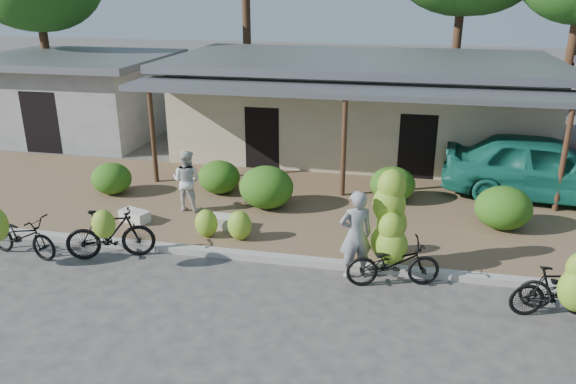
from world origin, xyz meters
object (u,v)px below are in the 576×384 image
(bike_right, at_px, (563,289))
(bike_far_right, at_px, (570,293))
(bystander, at_px, (187,180))
(vendor, at_px, (356,235))
(teal_van, at_px, (543,167))
(bike_left, at_px, (110,233))
(bike_far_left, at_px, (17,234))
(bike_center, at_px, (391,241))
(sack_near, at_px, (222,222))
(sack_far, at_px, (135,216))

(bike_right, bearing_deg, bike_far_right, -47.43)
(bystander, bearing_deg, vendor, 158.23)
(bike_far_right, bearing_deg, vendor, 92.48)
(vendor, height_order, teal_van, teal_van)
(bike_left, bearing_deg, bike_far_left, 79.03)
(bike_far_left, bearing_deg, bike_center, -74.98)
(sack_near, bearing_deg, teal_van, 25.18)
(bike_far_right, height_order, sack_near, bike_far_right)
(bike_right, distance_m, vendor, 3.87)
(bike_left, distance_m, bike_right, 9.06)
(sack_far, distance_m, bystander, 1.60)
(bike_right, bearing_deg, teal_van, -20.12)
(bike_right, height_order, vendor, vendor)
(bike_center, distance_m, bystander, 5.87)
(bike_left, height_order, sack_far, bike_left)
(bike_far_left, xyz_separation_m, sack_near, (3.95, 2.25, -0.32))
(bike_far_right, bearing_deg, bike_center, 89.99)
(sack_far, xyz_separation_m, vendor, (5.63, -1.47, 0.69))
(bike_far_right, bearing_deg, bike_left, 99.51)
(bike_left, xyz_separation_m, sack_near, (1.93, 1.88, -0.35))
(bike_far_left, relative_size, bike_far_right, 1.08)
(sack_near, xyz_separation_m, teal_van, (7.95, 3.74, 0.74))
(bystander, bearing_deg, teal_van, -156.37)
(bike_right, bearing_deg, bike_far_left, 76.35)
(sack_near, bearing_deg, bike_far_left, -150.34)
(bike_right, relative_size, bike_far_right, 0.97)
(sack_far, relative_size, vendor, 0.40)
(bike_far_left, xyz_separation_m, bike_far_right, (11.27, 0.07, -0.14))
(bike_center, distance_m, sack_near, 4.40)
(bike_far_left, height_order, sack_far, bike_far_left)
(bike_far_right, xyz_separation_m, sack_near, (-7.32, 2.18, -0.18))
(sack_near, distance_m, sack_far, 2.27)
(bike_center, height_order, sack_near, bike_center)
(bike_center, height_order, sack_far, bike_center)
(bike_far_right, xyz_separation_m, sack_far, (-9.59, 2.09, -0.19))
(bike_left, distance_m, vendor, 5.32)
(bike_far_left, xyz_separation_m, teal_van, (11.90, 5.99, 0.43))
(bike_center, distance_m, bike_far_right, 3.34)
(bystander, bearing_deg, bike_far_left, 56.40)
(bike_right, xyz_separation_m, vendor, (-3.74, 0.93, 0.27))
(bike_far_right, relative_size, bystander, 1.11)
(bike_center, distance_m, vendor, 0.72)
(bike_right, relative_size, bystander, 1.07)
(bike_left, distance_m, sack_far, 1.85)
(teal_van, bearing_deg, sack_far, 115.75)
(bike_left, xyz_separation_m, bike_far_right, (9.26, -0.31, -0.18))
(sack_near, relative_size, bystander, 0.53)
(bike_left, relative_size, bike_center, 0.87)
(bike_center, height_order, vendor, bike_center)
(sack_far, height_order, teal_van, teal_van)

